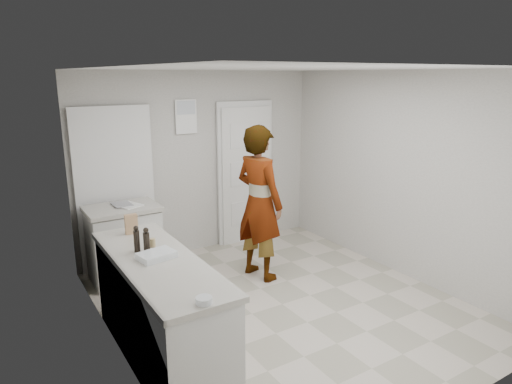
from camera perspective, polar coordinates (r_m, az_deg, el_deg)
ground at (r=5.16m, az=3.29°, el=-13.82°), size 4.00×4.00×0.00m
room_shell at (r=6.32m, az=-8.15°, el=1.37°), size 4.00×4.00×4.00m
main_counter at (r=4.21m, az=-11.84°, el=-14.52°), size 0.64×1.96×0.93m
side_counter at (r=5.79m, az=-16.10°, el=-6.50°), size 0.84×0.61×0.93m
person at (r=5.49m, az=0.40°, el=-1.39°), size 0.60×0.78×1.89m
cake_mix_box at (r=4.64m, az=-15.33°, el=-3.89°), size 0.12×0.06×0.20m
spice_jar at (r=4.27m, az=-12.79°, el=-6.20°), size 0.05×0.05×0.08m
oil_cruet_a at (r=4.14m, az=-13.53°, el=-5.88°), size 0.06×0.06×0.22m
oil_cruet_b at (r=4.16m, az=-14.69°, el=-5.75°), size 0.05×0.05×0.24m
baking_dish at (r=4.01m, az=-12.32°, el=-7.75°), size 0.33×0.26×0.05m
egg_bowl at (r=3.22m, az=-6.52°, el=-13.30°), size 0.12×0.12×0.04m
papers at (r=5.66m, az=-15.70°, el=-1.58°), size 0.34×0.38×0.01m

